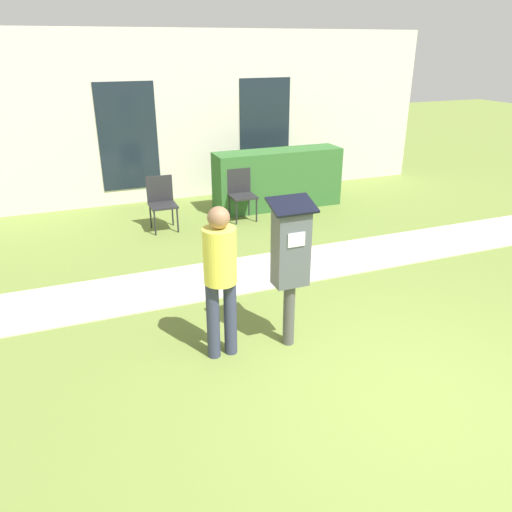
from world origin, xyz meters
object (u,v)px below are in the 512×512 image
(parking_meter, at_px, (291,255))
(outdoor_chair_middle, at_px, (241,190))
(person_standing, at_px, (220,272))
(outdoor_chair_left, at_px, (161,199))

(parking_meter, distance_m, outdoor_chair_middle, 4.17)
(outdoor_chair_middle, bearing_deg, parking_meter, -98.98)
(parking_meter, distance_m, person_standing, 0.72)
(parking_meter, xyz_separation_m, outdoor_chair_middle, (0.93, 4.04, -0.49))
(outdoor_chair_left, height_order, outdoor_chair_middle, same)
(outdoor_chair_middle, bearing_deg, outdoor_chair_left, -175.18)
(person_standing, xyz_separation_m, outdoor_chair_middle, (1.64, 3.98, -0.40))
(parking_meter, bearing_deg, person_standing, 175.08)
(person_standing, relative_size, outdoor_chair_left, 1.76)
(parking_meter, relative_size, outdoor_chair_middle, 1.77)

